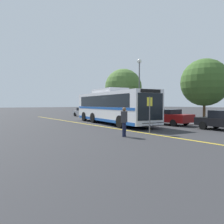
{
  "coord_description": "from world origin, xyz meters",
  "views": [
    {
      "loc": [
        15.52,
        -11.91,
        1.9
      ],
      "look_at": [
        -1.5,
        0.27,
        1.13
      ],
      "focal_mm": 35.0,
      "sensor_mm": 36.0,
      "label": 1
    }
  ],
  "objects_px": {
    "parked_car_0": "(84,112)",
    "bus_stop_sign": "(150,110)",
    "parked_car_3": "(166,117)",
    "tree_0": "(113,93)",
    "tree_1": "(123,87)",
    "pedestrian_0": "(124,120)",
    "parked_car_2": "(128,115)",
    "transit_bus": "(112,106)",
    "tree_2": "(205,82)",
    "parked_car_1": "(104,113)",
    "street_lamp": "(139,76)"
  },
  "relations": [
    {
      "from": "parked_car_3",
      "to": "street_lamp",
      "type": "relative_size",
      "value": 0.66
    },
    {
      "from": "transit_bus",
      "to": "bus_stop_sign",
      "type": "bearing_deg",
      "value": 81.11
    },
    {
      "from": "tree_0",
      "to": "tree_1",
      "type": "height_order",
      "value": "tree_1"
    },
    {
      "from": "street_lamp",
      "to": "tree_1",
      "type": "bearing_deg",
      "value": 166.59
    },
    {
      "from": "street_lamp",
      "to": "tree_2",
      "type": "distance_m",
      "value": 7.42
    },
    {
      "from": "transit_bus",
      "to": "parked_car_2",
      "type": "height_order",
      "value": "transit_bus"
    },
    {
      "from": "parked_car_3",
      "to": "tree_0",
      "type": "bearing_deg",
      "value": 66.7
    },
    {
      "from": "parked_car_2",
      "to": "pedestrian_0",
      "type": "height_order",
      "value": "pedestrian_0"
    },
    {
      "from": "pedestrian_0",
      "to": "tree_2",
      "type": "bearing_deg",
      "value": -10.48
    },
    {
      "from": "parked_car_0",
      "to": "street_lamp",
      "type": "bearing_deg",
      "value": 101.25
    },
    {
      "from": "parked_car_1",
      "to": "tree_2",
      "type": "xyz_separation_m",
      "value": [
        10.78,
        5.82,
        3.5
      ]
    },
    {
      "from": "transit_bus",
      "to": "parked_car_3",
      "type": "relative_size",
      "value": 2.53
    },
    {
      "from": "pedestrian_0",
      "to": "tree_2",
      "type": "height_order",
      "value": "tree_2"
    },
    {
      "from": "parked_car_0",
      "to": "parked_car_3",
      "type": "relative_size",
      "value": 0.88
    },
    {
      "from": "parked_car_2",
      "to": "street_lamp",
      "type": "xyz_separation_m",
      "value": [
        -0.85,
        2.47,
        4.64
      ]
    },
    {
      "from": "pedestrian_0",
      "to": "tree_1",
      "type": "bearing_deg",
      "value": 27.03
    },
    {
      "from": "parked_car_2",
      "to": "tree_2",
      "type": "bearing_deg",
      "value": -42.72
    },
    {
      "from": "parked_car_2",
      "to": "parked_car_3",
      "type": "xyz_separation_m",
      "value": [
        5.48,
        -0.03,
        0.02
      ]
    },
    {
      "from": "parked_car_0",
      "to": "parked_car_3",
      "type": "height_order",
      "value": "parked_car_3"
    },
    {
      "from": "transit_bus",
      "to": "parked_car_2",
      "type": "relative_size",
      "value": 3.15
    },
    {
      "from": "parked_car_3",
      "to": "tree_0",
      "type": "relative_size",
      "value": 0.92
    },
    {
      "from": "bus_stop_sign",
      "to": "tree_0",
      "type": "bearing_deg",
      "value": -112.57
    },
    {
      "from": "parked_car_0",
      "to": "tree_1",
      "type": "relative_size",
      "value": 0.63
    },
    {
      "from": "pedestrian_0",
      "to": "tree_0",
      "type": "distance_m",
      "value": 24.56
    },
    {
      "from": "parked_car_2",
      "to": "tree_1",
      "type": "bearing_deg",
      "value": 56.07
    },
    {
      "from": "parked_car_2",
      "to": "tree_0",
      "type": "relative_size",
      "value": 0.74
    },
    {
      "from": "parked_car_0",
      "to": "bus_stop_sign",
      "type": "relative_size",
      "value": 1.81
    },
    {
      "from": "parked_car_1",
      "to": "tree_2",
      "type": "relative_size",
      "value": 0.72
    },
    {
      "from": "parked_car_0",
      "to": "parked_car_3",
      "type": "bearing_deg",
      "value": 87.2
    },
    {
      "from": "parked_car_0",
      "to": "pedestrian_0",
      "type": "distance_m",
      "value": 21.16
    },
    {
      "from": "bus_stop_sign",
      "to": "pedestrian_0",
      "type": "bearing_deg",
      "value": 9.7
    },
    {
      "from": "parked_car_1",
      "to": "pedestrian_0",
      "type": "height_order",
      "value": "pedestrian_0"
    },
    {
      "from": "parked_car_1",
      "to": "tree_1",
      "type": "height_order",
      "value": "tree_1"
    },
    {
      "from": "parked_car_1",
      "to": "parked_car_3",
      "type": "distance_m",
      "value": 10.72
    },
    {
      "from": "transit_bus",
      "to": "parked_car_3",
      "type": "bearing_deg",
      "value": 141.74
    },
    {
      "from": "bus_stop_sign",
      "to": "tree_1",
      "type": "distance_m",
      "value": 17.17
    },
    {
      "from": "parked_car_2",
      "to": "parked_car_3",
      "type": "relative_size",
      "value": 0.8
    },
    {
      "from": "pedestrian_0",
      "to": "tree_0",
      "type": "xyz_separation_m",
      "value": [
        -20.11,
        13.83,
        2.77
      ]
    },
    {
      "from": "parked_car_0",
      "to": "parked_car_3",
      "type": "distance_m",
      "value": 16.07
    },
    {
      "from": "parked_car_2",
      "to": "parked_car_1",
      "type": "bearing_deg",
      "value": 87.21
    },
    {
      "from": "transit_bus",
      "to": "tree_0",
      "type": "bearing_deg",
      "value": -118.83
    },
    {
      "from": "tree_0",
      "to": "tree_1",
      "type": "relative_size",
      "value": 0.77
    },
    {
      "from": "transit_bus",
      "to": "tree_2",
      "type": "xyz_separation_m",
      "value": [
        3.7,
        9.61,
        2.5
      ]
    },
    {
      "from": "parked_car_3",
      "to": "transit_bus",
      "type": "bearing_deg",
      "value": 130.81
    },
    {
      "from": "parked_car_3",
      "to": "pedestrian_0",
      "type": "height_order",
      "value": "pedestrian_0"
    },
    {
      "from": "tree_1",
      "to": "bus_stop_sign",
      "type": "bearing_deg",
      "value": -32.86
    },
    {
      "from": "parked_car_1",
      "to": "bus_stop_sign",
      "type": "relative_size",
      "value": 2.04
    },
    {
      "from": "parked_car_1",
      "to": "tree_0",
      "type": "relative_size",
      "value": 0.91
    },
    {
      "from": "parked_car_0",
      "to": "tree_2",
      "type": "relative_size",
      "value": 0.64
    },
    {
      "from": "street_lamp",
      "to": "tree_0",
      "type": "distance_m",
      "value": 10.95
    }
  ]
}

